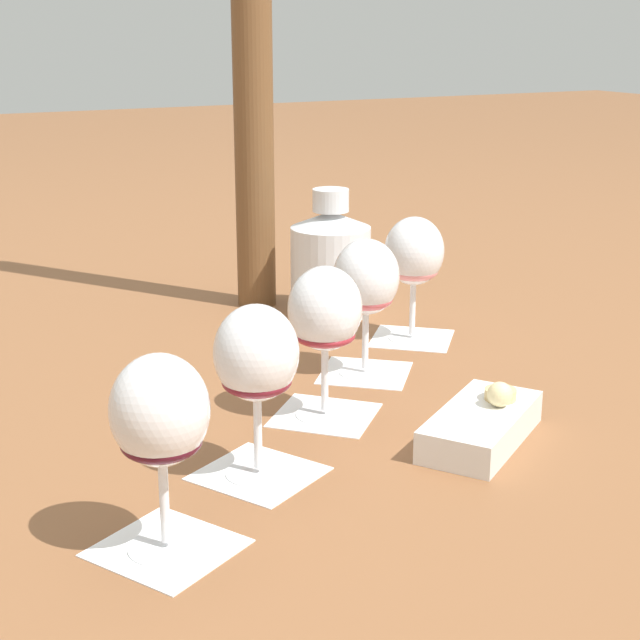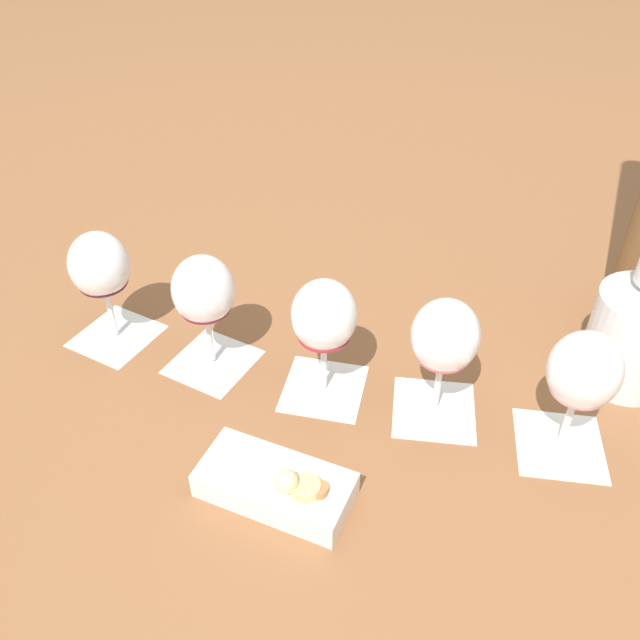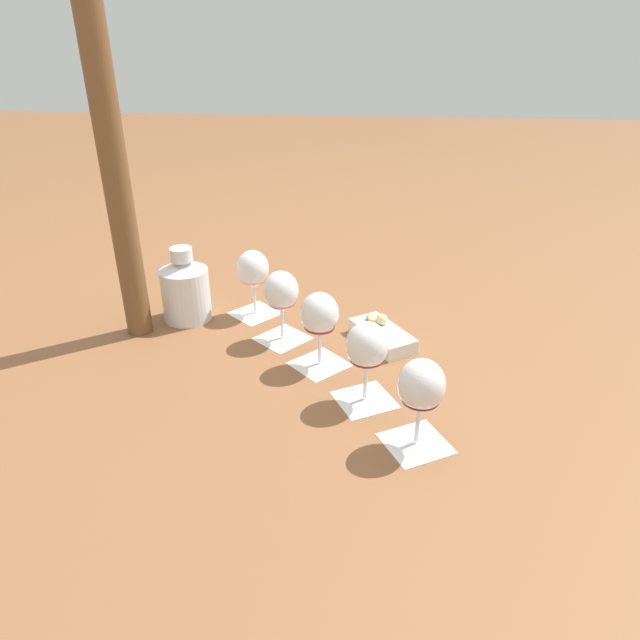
{
  "view_description": "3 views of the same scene",
  "coord_description": "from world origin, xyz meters",
  "px_view_note": "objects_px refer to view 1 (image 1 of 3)",
  "views": [
    {
      "loc": [
        0.91,
        -0.46,
        0.43
      ],
      "look_at": [
        0.0,
        0.0,
        0.11
      ],
      "focal_mm": 55.0,
      "sensor_mm": 36.0,
      "label": 1
    },
    {
      "loc": [
        0.34,
        0.55,
        0.64
      ],
      "look_at": [
        0.0,
        0.0,
        0.11
      ],
      "focal_mm": 38.0,
      "sensor_mm": 36.0,
      "label": 2
    },
    {
      "loc": [
        0.11,
        -1.06,
        0.66
      ],
      "look_at": [
        0.0,
        0.0,
        0.11
      ],
      "focal_mm": 32.0,
      "sensor_mm": 36.0,
      "label": 3
    }
  ],
  "objects_px": {
    "wine_glass_0": "(414,257)",
    "snack_dish": "(482,424)",
    "wine_glass_3": "(256,361)",
    "ceramic_vase": "(331,260)",
    "wine_glass_4": "(160,419)",
    "wine_glass_1": "(366,283)",
    "wine_glass_2": "(324,315)",
    "umbrella_pole": "(252,47)"
  },
  "relations": [
    {
      "from": "wine_glass_0",
      "to": "wine_glass_1",
      "type": "bearing_deg",
      "value": -53.96
    },
    {
      "from": "wine_glass_3",
      "to": "ceramic_vase",
      "type": "bearing_deg",
      "value": 145.38
    },
    {
      "from": "wine_glass_2",
      "to": "ceramic_vase",
      "type": "xyz_separation_m",
      "value": [
        -0.35,
        0.19,
        -0.04
      ]
    },
    {
      "from": "wine_glass_4",
      "to": "umbrella_pole",
      "type": "bearing_deg",
      "value": 150.86
    },
    {
      "from": "umbrella_pole",
      "to": "ceramic_vase",
      "type": "bearing_deg",
      "value": 39.72
    },
    {
      "from": "wine_glass_1",
      "to": "ceramic_vase",
      "type": "xyz_separation_m",
      "value": [
        -0.26,
        0.08,
        -0.04
      ]
    },
    {
      "from": "wine_glass_0",
      "to": "wine_glass_3",
      "type": "bearing_deg",
      "value": -50.65
    },
    {
      "from": "umbrella_pole",
      "to": "wine_glass_4",
      "type": "bearing_deg",
      "value": -29.14
    },
    {
      "from": "wine_glass_2",
      "to": "snack_dish",
      "type": "bearing_deg",
      "value": 40.44
    },
    {
      "from": "wine_glass_2",
      "to": "umbrella_pole",
      "type": "relative_size",
      "value": 0.22
    },
    {
      "from": "snack_dish",
      "to": "wine_glass_1",
      "type": "bearing_deg",
      "value": -177.75
    },
    {
      "from": "wine_glass_0",
      "to": "wine_glass_4",
      "type": "height_order",
      "value": "same"
    },
    {
      "from": "wine_glass_1",
      "to": "wine_glass_2",
      "type": "relative_size",
      "value": 1.0
    },
    {
      "from": "wine_glass_0",
      "to": "snack_dish",
      "type": "distance_m",
      "value": 0.36
    },
    {
      "from": "wine_glass_2",
      "to": "wine_glass_0",
      "type": "bearing_deg",
      "value": 129.06
    },
    {
      "from": "wine_glass_4",
      "to": "snack_dish",
      "type": "bearing_deg",
      "value": 99.65
    },
    {
      "from": "wine_glass_3",
      "to": "umbrella_pole",
      "type": "height_order",
      "value": "umbrella_pole"
    },
    {
      "from": "snack_dish",
      "to": "wine_glass_2",
      "type": "bearing_deg",
      "value": -139.56
    },
    {
      "from": "wine_glass_1",
      "to": "wine_glass_4",
      "type": "relative_size",
      "value": 1.0
    },
    {
      "from": "wine_glass_2",
      "to": "umbrella_pole",
      "type": "xyz_separation_m",
      "value": [
        -0.45,
        0.11,
        0.27
      ]
    },
    {
      "from": "wine_glass_3",
      "to": "ceramic_vase",
      "type": "xyz_separation_m",
      "value": [
        -0.46,
        0.32,
        -0.04
      ]
    },
    {
      "from": "ceramic_vase",
      "to": "umbrella_pole",
      "type": "relative_size",
      "value": 0.24
    },
    {
      "from": "umbrella_pole",
      "to": "snack_dish",
      "type": "bearing_deg",
      "value": 0.48
    },
    {
      "from": "wine_glass_0",
      "to": "snack_dish",
      "type": "height_order",
      "value": "wine_glass_0"
    },
    {
      "from": "snack_dish",
      "to": "umbrella_pole",
      "type": "relative_size",
      "value": 0.24
    },
    {
      "from": "wine_glass_1",
      "to": "umbrella_pole",
      "type": "relative_size",
      "value": 0.22
    },
    {
      "from": "ceramic_vase",
      "to": "snack_dish",
      "type": "bearing_deg",
      "value": -8.64
    },
    {
      "from": "ceramic_vase",
      "to": "wine_glass_2",
      "type": "bearing_deg",
      "value": -28.4
    },
    {
      "from": "wine_glass_3",
      "to": "wine_glass_4",
      "type": "distance_m",
      "value": 0.16
    },
    {
      "from": "wine_glass_3",
      "to": "wine_glass_4",
      "type": "relative_size",
      "value": 1.0
    },
    {
      "from": "wine_glass_1",
      "to": "wine_glass_3",
      "type": "height_order",
      "value": "same"
    },
    {
      "from": "ceramic_vase",
      "to": "wine_glass_1",
      "type": "bearing_deg",
      "value": -18.13
    },
    {
      "from": "wine_glass_1",
      "to": "wine_glass_4",
      "type": "xyz_separation_m",
      "value": [
        0.3,
        -0.36,
        0.0
      ]
    },
    {
      "from": "ceramic_vase",
      "to": "snack_dish",
      "type": "relative_size",
      "value": 1.01
    },
    {
      "from": "ceramic_vase",
      "to": "wine_glass_3",
      "type": "bearing_deg",
      "value": -34.62
    },
    {
      "from": "wine_glass_0",
      "to": "wine_glass_2",
      "type": "height_order",
      "value": "same"
    },
    {
      "from": "wine_glass_1",
      "to": "wine_glass_4",
      "type": "distance_m",
      "value": 0.47
    },
    {
      "from": "wine_glass_4",
      "to": "snack_dish",
      "type": "distance_m",
      "value": 0.39
    },
    {
      "from": "wine_glass_3",
      "to": "umbrella_pole",
      "type": "relative_size",
      "value": 0.22
    },
    {
      "from": "wine_glass_3",
      "to": "wine_glass_4",
      "type": "xyz_separation_m",
      "value": [
        0.1,
        -0.13,
        -0.0
      ]
    },
    {
      "from": "wine_glass_4",
      "to": "snack_dish",
      "type": "height_order",
      "value": "wine_glass_4"
    },
    {
      "from": "wine_glass_4",
      "to": "umbrella_pole",
      "type": "xyz_separation_m",
      "value": [
        -0.65,
        0.36,
        0.27
      ]
    }
  ]
}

